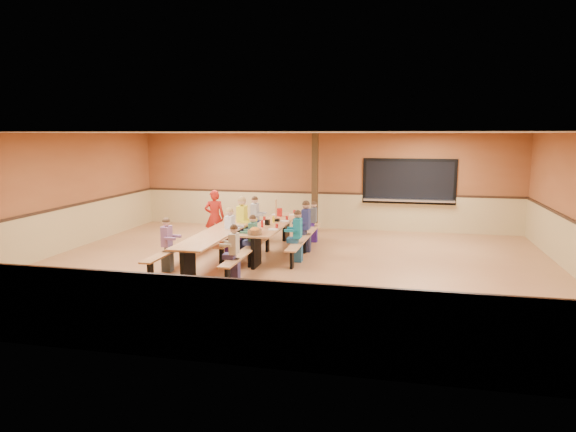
# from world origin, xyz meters

# --- Properties ---
(ground) EXTENTS (12.00, 12.00, 0.00)m
(ground) POSITION_xyz_m (0.00, 0.00, 0.00)
(ground) COLOR #935C37
(ground) RESTS_ON ground
(room_envelope) EXTENTS (12.04, 10.04, 3.02)m
(room_envelope) POSITION_xyz_m (0.00, 0.00, 0.69)
(room_envelope) COLOR brown
(room_envelope) RESTS_ON ground
(kitchen_pass_through) EXTENTS (2.78, 0.28, 1.38)m
(kitchen_pass_through) POSITION_xyz_m (2.60, 4.96, 1.49)
(kitchen_pass_through) COLOR black
(kitchen_pass_through) RESTS_ON ground
(structural_post) EXTENTS (0.18, 0.18, 3.00)m
(structural_post) POSITION_xyz_m (-0.20, 4.40, 1.50)
(structural_post) COLOR #312110
(structural_post) RESTS_ON ground
(cafeteria_table_main) EXTENTS (1.91, 3.70, 0.74)m
(cafeteria_table_main) POSITION_xyz_m (-0.79, 1.46, 0.53)
(cafeteria_table_main) COLOR #BC7E4A
(cafeteria_table_main) RESTS_ON ground
(cafeteria_table_second) EXTENTS (1.91, 3.70, 0.74)m
(cafeteria_table_second) POSITION_xyz_m (-1.74, -0.14, 0.53)
(cafeteria_table_second) COLOR #BC7E4A
(cafeteria_table_second) RESTS_ON ground
(seated_child_white_left) EXTENTS (0.37, 0.31, 1.22)m
(seated_child_white_left) POSITION_xyz_m (-1.61, 0.53, 0.61)
(seated_child_white_left) COLOR silver
(seated_child_white_left) RESTS_ON ground
(seated_adult_yellow) EXTENTS (0.44, 0.36, 1.36)m
(seated_adult_yellow) POSITION_xyz_m (-1.61, 1.50, 0.68)
(seated_adult_yellow) COLOR yellow
(seated_adult_yellow) RESTS_ON ground
(seated_child_grey_left) EXTENTS (0.38, 0.31, 1.24)m
(seated_child_grey_left) POSITION_xyz_m (-1.61, 2.69, 0.62)
(seated_child_grey_left) COLOR #B4B4B4
(seated_child_grey_left) RESTS_ON ground
(seated_child_teal_right) EXTENTS (0.37, 0.30, 1.20)m
(seated_child_teal_right) POSITION_xyz_m (0.04, 0.56, 0.60)
(seated_child_teal_right) COLOR #137387
(seated_child_teal_right) RESTS_ON ground
(seated_child_navy_right) EXTENTS (0.41, 0.33, 1.29)m
(seated_child_navy_right) POSITION_xyz_m (0.04, 1.63, 0.64)
(seated_child_navy_right) COLOR navy
(seated_child_navy_right) RESTS_ON ground
(seated_child_char_right) EXTENTS (0.33, 0.27, 1.12)m
(seated_child_char_right) POSITION_xyz_m (0.04, 2.84, 0.56)
(seated_child_char_right) COLOR #42444B
(seated_child_char_right) RESTS_ON ground
(seated_child_purple_sec) EXTENTS (0.35, 0.29, 1.17)m
(seated_child_purple_sec) POSITION_xyz_m (-2.57, -0.90, 0.59)
(seated_child_purple_sec) COLOR #8F5F92
(seated_child_purple_sec) RESTS_ON ground
(seated_child_green_sec) EXTENTS (0.33, 0.27, 1.13)m
(seated_child_green_sec) POSITION_xyz_m (-0.92, 0.10, 0.57)
(seated_child_green_sec) COLOR #366F58
(seated_child_green_sec) RESTS_ON ground
(seated_child_tan_sec) EXTENTS (0.34, 0.28, 1.14)m
(seated_child_tan_sec) POSITION_xyz_m (-0.92, -1.26, 0.57)
(seated_child_tan_sec) COLOR #BEB296
(seated_child_tan_sec) RESTS_ON ground
(standing_woman) EXTENTS (0.63, 0.51, 1.48)m
(standing_woman) POSITION_xyz_m (-2.56, 2.02, 0.74)
(standing_woman) COLOR #B41E14
(standing_woman) RESTS_ON ground
(punch_pitcher) EXTENTS (0.16, 0.16, 0.22)m
(punch_pitcher) POSITION_xyz_m (-0.87, 2.53, 0.85)
(punch_pitcher) COLOR #B41D18
(punch_pitcher) RESTS_ON cafeteria_table_main
(chip_bowl) EXTENTS (0.32, 0.32, 0.15)m
(chip_bowl) POSITION_xyz_m (-0.81, -0.12, 0.81)
(chip_bowl) COLOR orange
(chip_bowl) RESTS_ON cafeteria_table_main
(napkin_dispenser) EXTENTS (0.10, 0.14, 0.13)m
(napkin_dispenser) POSITION_xyz_m (-0.85, 1.15, 0.80)
(napkin_dispenser) COLOR black
(napkin_dispenser) RESTS_ON cafeteria_table_main
(condiment_mustard) EXTENTS (0.06, 0.06, 0.17)m
(condiment_mustard) POSITION_xyz_m (-0.78, 1.48, 0.82)
(condiment_mustard) COLOR yellow
(condiment_mustard) RESTS_ON cafeteria_table_main
(condiment_ketchup) EXTENTS (0.06, 0.06, 0.17)m
(condiment_ketchup) POSITION_xyz_m (-0.89, 0.81, 0.82)
(condiment_ketchup) COLOR #B2140F
(condiment_ketchup) RESTS_ON cafeteria_table_main
(table_paddle) EXTENTS (0.16, 0.16, 0.56)m
(table_paddle) POSITION_xyz_m (-0.77, 1.74, 0.88)
(table_paddle) COLOR black
(table_paddle) RESTS_ON cafeteria_table_main
(place_settings) EXTENTS (0.65, 3.30, 0.11)m
(place_settings) POSITION_xyz_m (-0.79, 1.46, 0.80)
(place_settings) COLOR beige
(place_settings) RESTS_ON cafeteria_table_main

